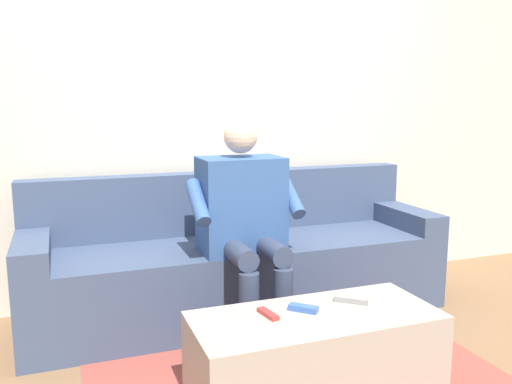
% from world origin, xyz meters
% --- Properties ---
extents(ground_plane, '(8.00, 8.00, 0.00)m').
position_xyz_m(ground_plane, '(0.00, 0.60, 0.00)').
color(ground_plane, '#846042').
extents(back_wall, '(5.55, 0.06, 2.73)m').
position_xyz_m(back_wall, '(0.00, -0.53, 1.36)').
color(back_wall, beige).
rests_on(back_wall, ground).
extents(couch, '(2.45, 0.70, 0.83)m').
position_xyz_m(couch, '(0.00, -0.11, 0.29)').
color(couch, '#3D4C6B').
rests_on(couch, ground).
extents(coffee_table, '(1.05, 0.46, 0.38)m').
position_xyz_m(coffee_table, '(0.00, 0.92, 0.19)').
color(coffee_table, '#A89E8E').
rests_on(coffee_table, ground).
extents(person_solo_seated, '(0.59, 0.58, 1.17)m').
position_xyz_m(person_solo_seated, '(0.06, 0.19, 0.67)').
color(person_solo_seated, '#335693').
rests_on(person_solo_seated, ground).
extents(remote_gray, '(0.14, 0.13, 0.02)m').
position_xyz_m(remote_gray, '(-0.21, 0.85, 0.39)').
color(remote_gray, gray).
rests_on(remote_gray, coffee_table).
extents(remote_blue, '(0.12, 0.12, 0.03)m').
position_xyz_m(remote_blue, '(0.04, 0.87, 0.39)').
color(remote_blue, '#3860B7').
rests_on(remote_blue, coffee_table).
extents(remote_red, '(0.06, 0.13, 0.02)m').
position_xyz_m(remote_red, '(0.20, 0.86, 0.39)').
color(remote_red, '#B73333').
rests_on(remote_red, coffee_table).
extents(floor_rug, '(1.88, 1.50, 0.01)m').
position_xyz_m(floor_rug, '(0.00, 0.79, 0.00)').
color(floor_rug, '#9E473D').
rests_on(floor_rug, ground).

